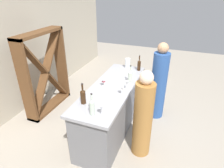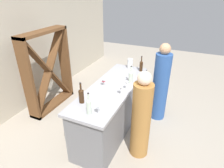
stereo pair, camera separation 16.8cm
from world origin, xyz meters
TOP-DOWN VIEW (x-y plane):
  - ground_plane at (0.00, 0.00)m, footprint 12.00×12.00m
  - back_wall at (0.00, 2.20)m, footprint 8.00×0.10m
  - bar_counter at (0.00, 0.00)m, footprint 2.14×0.71m
  - wine_rack at (0.24, 1.65)m, footprint 1.25×0.28m
  - wine_bottle_leftmost_clear_pale at (-0.87, -0.04)m, footprint 0.07×0.07m
  - wine_bottle_second_left_amber_brown at (-0.66, 0.21)m, footprint 0.08×0.08m
  - wine_bottle_center_clear_pale at (0.29, -0.25)m, footprint 0.08×0.08m
  - wine_bottle_second_right_amber_brown at (0.89, -0.27)m, footprint 0.07×0.07m
  - wine_glass_near_left at (-0.01, -0.27)m, footprint 0.06×0.06m
  - wine_glass_near_center at (-0.21, -0.25)m, footprint 0.07×0.07m
  - wine_glass_near_right at (-0.85, -0.17)m, footprint 0.08×0.08m
  - wine_glass_far_left at (-0.04, 0.15)m, footprint 0.08×0.08m
  - water_pitcher at (0.95, 0.00)m, footprint 0.11×0.11m
  - person_left_guest at (-0.36, -0.66)m, footprint 0.39×0.39m
  - person_center_guest at (0.80, -0.72)m, footprint 0.40×0.40m

SIDE VIEW (x-z plane):
  - ground_plane at x=0.00m, z-range 0.00..0.00m
  - bar_counter at x=0.00m, z-range 0.00..0.97m
  - person_left_guest at x=-0.36m, z-range -0.05..1.46m
  - person_center_guest at x=0.80m, z-range -0.05..1.58m
  - wine_rack at x=0.24m, z-range 0.00..1.76m
  - wine_glass_far_left at x=-0.04m, z-range 0.99..1.13m
  - water_pitcher at x=0.95m, z-range 0.96..1.17m
  - wine_glass_near_center at x=-0.21m, z-range 0.99..1.15m
  - wine_glass_near_left at x=-0.01m, z-range 1.00..1.16m
  - wine_glass_near_right at x=-0.85m, z-range 1.00..1.16m
  - wine_bottle_second_right_amber_brown at x=0.89m, z-range 0.92..1.25m
  - wine_bottle_center_clear_pale at x=0.29m, z-range 0.92..1.25m
  - wine_bottle_leftmost_clear_pale at x=-0.87m, z-range 0.92..1.25m
  - wine_bottle_second_left_amber_brown at x=-0.66m, z-range 0.92..1.26m
  - back_wall at x=0.00m, z-range 0.00..2.80m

